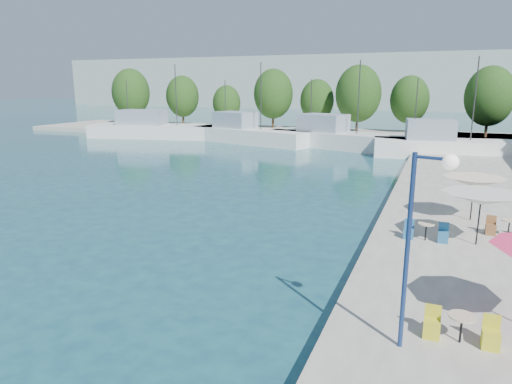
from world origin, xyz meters
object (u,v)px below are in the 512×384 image
at_px(trawler_01, 160,130).
at_px(trawler_02, 248,134).
at_px(street_lamp, 424,217).
at_px(umbrella_white, 481,199).
at_px(trawler_04, 449,147).
at_px(umbrella_cream, 474,182).
at_px(trawler_03, 339,139).

relative_size(trawler_01, trawler_02, 1.21).
distance_m(trawler_01, street_lamp, 55.79).
bearing_deg(trawler_02, trawler_01, -166.07).
xyz_separation_m(umbrella_white, street_lamp, (-1.97, -9.23, 1.50)).
height_order(trawler_01, trawler_02, same).
relative_size(trawler_04, umbrella_cream, 5.40).
xyz_separation_m(trawler_01, trawler_03, (25.19, -1.12, 0.00)).
xyz_separation_m(trawler_04, umbrella_white, (0.89, -29.04, 1.51)).
bearing_deg(trawler_01, trawler_03, -14.13).
xyz_separation_m(umbrella_white, umbrella_cream, (-0.05, 3.83, -0.06)).
distance_m(trawler_01, trawler_03, 25.22).
distance_m(umbrella_white, umbrella_cream, 3.83).
bearing_deg(street_lamp, trawler_01, 145.44).
xyz_separation_m(trawler_01, umbrella_white, (37.82, -33.40, 1.52)).
height_order(trawler_03, umbrella_white, trawler_03).
bearing_deg(street_lamp, umbrella_cream, 97.02).
height_order(trawler_04, umbrella_cream, trawler_04).
distance_m(trawler_03, street_lamp, 42.97).
bearing_deg(street_lamp, trawler_04, 103.77).
bearing_deg(umbrella_cream, umbrella_white, -89.29).
xyz_separation_m(trawler_02, street_lamp, (22.39, -42.02, 3.02)).
bearing_deg(trawler_04, trawler_01, 164.90).
relative_size(trawler_01, trawler_03, 1.15).
relative_size(trawler_01, street_lamp, 4.16).
bearing_deg(trawler_04, trawler_02, 162.58).
bearing_deg(umbrella_cream, trawler_01, 141.94).
relative_size(trawler_03, umbrella_white, 5.87).
relative_size(trawler_04, umbrella_white, 5.07).
bearing_deg(trawler_03, trawler_02, -165.58).
bearing_deg(trawler_02, umbrella_cream, -33.41).
relative_size(trawler_04, street_lamp, 3.11).
distance_m(trawler_03, trawler_04, 12.17).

